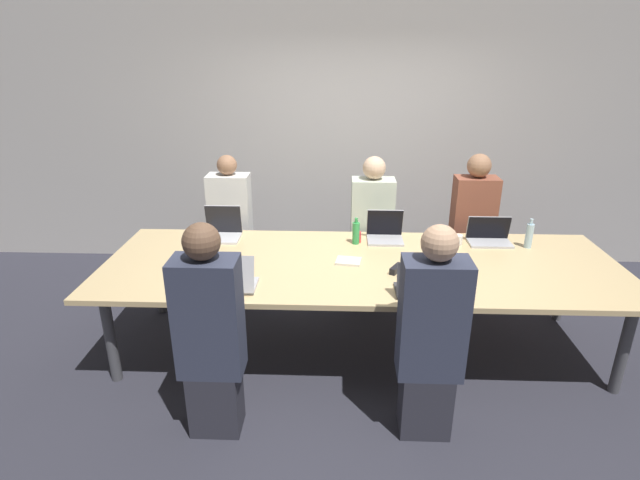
{
  "coord_description": "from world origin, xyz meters",
  "views": [
    {
      "loc": [
        -0.19,
        -3.6,
        2.38
      ],
      "look_at": [
        -0.33,
        0.1,
        0.92
      ],
      "focal_mm": 28.0,
      "sensor_mm": 36.0,
      "label": 1
    }
  ],
  "objects_px": {
    "person_near_midright": "(431,338)",
    "person_far_right": "(472,229)",
    "cup_near_midright": "(457,285)",
    "person_far_center": "(372,232)",
    "laptop_near_left": "(230,280)",
    "laptop_far_center": "(385,231)",
    "cup_far_right": "(458,240)",
    "laptop_near_midright": "(421,286)",
    "stapler": "(396,269)",
    "person_far_left": "(231,228)",
    "cup_far_center": "(357,237)",
    "person_near_left": "(210,336)",
    "laptop_far_left": "(223,229)",
    "bottle_far_right": "(529,235)",
    "laptop_far_right": "(489,235)",
    "bottle_far_center": "(356,233)"
  },
  "relations": [
    {
      "from": "person_near_midright",
      "to": "person_far_right",
      "type": "distance_m",
      "value": 2.08
    },
    {
      "from": "cup_near_midright",
      "to": "person_far_right",
      "type": "xyz_separation_m",
      "value": [
        0.47,
        1.46,
        -0.11
      ]
    },
    {
      "from": "person_far_center",
      "to": "laptop_near_left",
      "type": "relative_size",
      "value": 4.03
    },
    {
      "from": "laptop_far_center",
      "to": "cup_far_right",
      "type": "distance_m",
      "value": 0.63
    },
    {
      "from": "laptop_near_midright",
      "to": "stapler",
      "type": "height_order",
      "value": "laptop_near_midright"
    },
    {
      "from": "person_far_left",
      "to": "person_far_right",
      "type": "bearing_deg",
      "value": -0.07
    },
    {
      "from": "cup_far_center",
      "to": "person_near_left",
      "type": "bearing_deg",
      "value": -123.27
    },
    {
      "from": "laptop_far_left",
      "to": "person_near_left",
      "type": "bearing_deg",
      "value": -80.68
    },
    {
      "from": "laptop_far_center",
      "to": "bottle_far_right",
      "type": "bearing_deg",
      "value": -6.7
    },
    {
      "from": "laptop_far_center",
      "to": "laptop_far_right",
      "type": "xyz_separation_m",
      "value": [
        0.9,
        -0.04,
        -0.01
      ]
    },
    {
      "from": "bottle_far_right",
      "to": "person_near_left",
      "type": "bearing_deg",
      "value": -150.12
    },
    {
      "from": "stapler",
      "to": "cup_far_center",
      "type": "bearing_deg",
      "value": 145.36
    },
    {
      "from": "person_near_midright",
      "to": "bottle_far_right",
      "type": "bearing_deg",
      "value": -127.65
    },
    {
      "from": "person_near_midright",
      "to": "cup_far_center",
      "type": "bearing_deg",
      "value": -73.62
    },
    {
      "from": "person_near_midright",
      "to": "person_near_left",
      "type": "height_order",
      "value": "person_near_left"
    },
    {
      "from": "person_far_left",
      "to": "laptop_far_center",
      "type": "bearing_deg",
      "value": -18.06
    },
    {
      "from": "laptop_far_center",
      "to": "stapler",
      "type": "distance_m",
      "value": 0.68
    },
    {
      "from": "laptop_far_left",
      "to": "person_far_left",
      "type": "distance_m",
      "value": 0.5
    },
    {
      "from": "cup_near_midright",
      "to": "person_far_center",
      "type": "xyz_separation_m",
      "value": [
        -0.51,
        1.35,
        -0.12
      ]
    },
    {
      "from": "laptop_far_center",
      "to": "bottle_far_center",
      "type": "bearing_deg",
      "value": -157.45
    },
    {
      "from": "cup_far_right",
      "to": "person_near_left",
      "type": "bearing_deg",
      "value": -141.9
    },
    {
      "from": "person_near_left",
      "to": "cup_far_right",
      "type": "bearing_deg",
      "value": -141.9
    },
    {
      "from": "laptop_near_midright",
      "to": "person_far_center",
      "type": "height_order",
      "value": "person_far_center"
    },
    {
      "from": "cup_near_midright",
      "to": "laptop_far_right",
      "type": "bearing_deg",
      "value": 63.06
    },
    {
      "from": "laptop_far_center",
      "to": "cup_far_center",
      "type": "xyz_separation_m",
      "value": [
        -0.25,
        -0.07,
        -0.03
      ]
    },
    {
      "from": "cup_far_center",
      "to": "person_near_left",
      "type": "distance_m",
      "value": 1.72
    },
    {
      "from": "person_near_left",
      "to": "laptop_far_left",
      "type": "xyz_separation_m",
      "value": [
        -0.25,
        1.52,
        0.14
      ]
    },
    {
      "from": "bottle_far_right",
      "to": "laptop_far_left",
      "type": "relative_size",
      "value": 0.79
    },
    {
      "from": "laptop_far_center",
      "to": "laptop_far_right",
      "type": "height_order",
      "value": "laptop_far_center"
    },
    {
      "from": "cup_far_right",
      "to": "stapler",
      "type": "bearing_deg",
      "value": -135.35
    },
    {
      "from": "person_near_midright",
      "to": "bottle_far_right",
      "type": "height_order",
      "value": "person_near_midright"
    },
    {
      "from": "laptop_far_right",
      "to": "bottle_far_right",
      "type": "xyz_separation_m",
      "value": [
        0.3,
        -0.1,
        0.04
      ]
    },
    {
      "from": "person_near_left",
      "to": "person_far_right",
      "type": "distance_m",
      "value": 2.88
    },
    {
      "from": "laptop_far_right",
      "to": "stapler",
      "type": "xyz_separation_m",
      "value": [
        -0.87,
        -0.64,
        -0.04
      ]
    },
    {
      "from": "cup_far_right",
      "to": "laptop_far_center",
      "type": "bearing_deg",
      "value": 171.47
    },
    {
      "from": "laptop_far_center",
      "to": "cup_far_center",
      "type": "bearing_deg",
      "value": -163.27
    },
    {
      "from": "laptop_near_midright",
      "to": "cup_far_right",
      "type": "distance_m",
      "value": 1.06
    },
    {
      "from": "person_far_left",
      "to": "person_near_left",
      "type": "bearing_deg",
      "value": -81.95
    },
    {
      "from": "laptop_near_midright",
      "to": "person_near_left",
      "type": "height_order",
      "value": "person_near_left"
    },
    {
      "from": "person_near_left",
      "to": "cup_near_midright",
      "type": "bearing_deg",
      "value": -161.7
    },
    {
      "from": "bottle_far_right",
      "to": "stapler",
      "type": "relative_size",
      "value": 1.69
    },
    {
      "from": "bottle_far_center",
      "to": "laptop_far_right",
      "type": "relative_size",
      "value": 0.64
    },
    {
      "from": "laptop_near_midright",
      "to": "cup_near_midright",
      "type": "relative_size",
      "value": 3.82
    },
    {
      "from": "laptop_near_left",
      "to": "person_far_right",
      "type": "distance_m",
      "value": 2.53
    },
    {
      "from": "person_far_center",
      "to": "person_far_left",
      "type": "bearing_deg",
      "value": 175.41
    },
    {
      "from": "person_near_midright",
      "to": "laptop_near_left",
      "type": "height_order",
      "value": "person_near_midright"
    },
    {
      "from": "cup_near_midright",
      "to": "laptop_near_left",
      "type": "relative_size",
      "value": 0.26
    },
    {
      "from": "cup_far_center",
      "to": "laptop_far_right",
      "type": "relative_size",
      "value": 0.26
    },
    {
      "from": "person_far_left",
      "to": "laptop_far_right",
      "type": "bearing_deg",
      "value": -12.33
    },
    {
      "from": "cup_far_center",
      "to": "stapler",
      "type": "distance_m",
      "value": 0.66
    }
  ]
}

